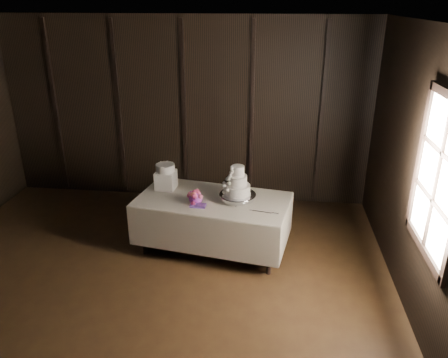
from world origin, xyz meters
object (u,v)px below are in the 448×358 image
at_px(display_table, 213,222).
at_px(bouquet, 196,197).
at_px(box_pedestal, 166,180).
at_px(wedding_cake, 235,184).
at_px(small_cake, 165,168).
at_px(cake_stand, 237,197).

height_order(display_table, bouquet, bouquet).
bearing_deg(box_pedestal, wedding_cake, -16.78).
xyz_separation_m(display_table, bouquet, (-0.20, -0.13, 0.41)).
bearing_deg(small_cake, wedding_cake, -16.78).
relative_size(display_table, cake_stand, 4.41).
distance_m(cake_stand, wedding_cake, 0.20).
relative_size(cake_stand, small_cake, 1.87).
distance_m(cake_stand, box_pedestal, 1.06).
distance_m(bouquet, box_pedestal, 0.64).
bearing_deg(bouquet, box_pedestal, 140.38).
xyz_separation_m(wedding_cake, box_pedestal, (-0.99, 0.30, -0.12)).
bearing_deg(wedding_cake, display_table, 149.78).
xyz_separation_m(display_table, box_pedestal, (-0.69, 0.27, 0.47)).
height_order(display_table, wedding_cake, wedding_cake).
bearing_deg(box_pedestal, display_table, -21.32).
relative_size(wedding_cake, small_cake, 1.52).
height_order(cake_stand, small_cake, small_cake).
xyz_separation_m(cake_stand, small_cake, (-1.02, 0.28, 0.26)).
relative_size(cake_stand, wedding_cake, 1.23).
xyz_separation_m(bouquet, small_cake, (-0.49, 0.40, 0.23)).
bearing_deg(cake_stand, box_pedestal, 164.52).
xyz_separation_m(cake_stand, wedding_cake, (-0.03, -0.02, 0.20)).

